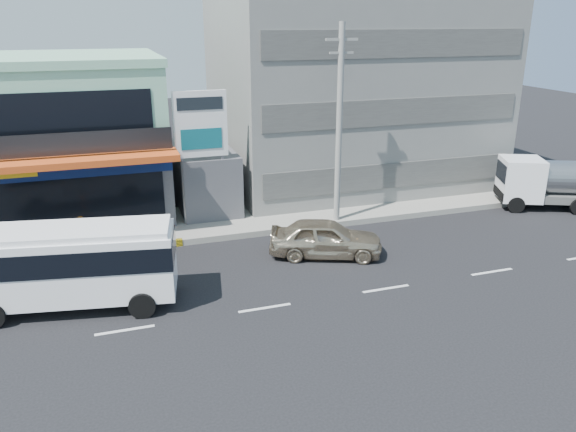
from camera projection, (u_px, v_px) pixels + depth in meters
The scene contains 12 objects.
ground at pixel (265, 308), 20.74m from camera, with size 120.00×120.00×0.00m, color black.
sidewalk at pixel (304, 211), 30.68m from camera, with size 70.00×5.00×0.30m, color gray.
shop_building at pixel (44, 142), 29.53m from camera, with size 12.40×11.70×8.00m.
concrete_building at pixel (351, 72), 34.81m from camera, with size 16.00×12.00×14.00m, color gray.
gap_structure at pixel (204, 179), 30.91m from camera, with size 3.00×6.00×3.50m, color #46464B.
satellite_dish at pixel (206, 151), 29.40m from camera, with size 1.50×1.50×0.15m, color slate.
billboard at pixel (201, 132), 27.19m from camera, with size 2.60×0.18×6.90m.
utility_pole_near at pixel (339, 126), 27.44m from camera, with size 1.60×0.30×10.00m.
minibus at pixel (70, 261), 20.24m from camera, with size 7.73×3.62×3.11m.
sedan at pixel (326, 238), 25.07m from camera, with size 2.01×5.01×1.71m, color beige.
tanker_truck at pixel (561, 182), 31.20m from camera, with size 7.37×4.77×2.81m.
motorcycle_rider at pixel (85, 245), 24.74m from camera, with size 1.59×0.56×2.03m.
Camera 1 is at (-4.97, -17.77, 10.11)m, focal length 35.00 mm.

